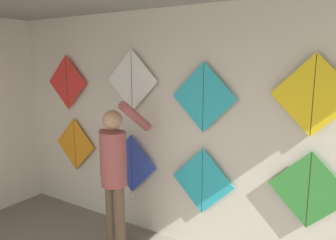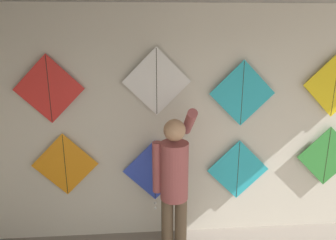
{
  "view_description": "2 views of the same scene",
  "coord_description": "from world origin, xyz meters",
  "px_view_note": "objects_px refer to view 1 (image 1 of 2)",
  "views": [
    {
      "loc": [
        2.07,
        -0.02,
        2.22
      ],
      "look_at": [
        0.2,
        2.92,
        1.58
      ],
      "focal_mm": 35.0,
      "sensor_mm": 36.0,
      "label": 1
    },
    {
      "loc": [
        -0.63,
        -0.45,
        2.57
      ],
      "look_at": [
        -0.37,
        2.92,
        1.59
      ],
      "focal_mm": 35.0,
      "sensor_mm": 36.0,
      "label": 2
    }
  ],
  "objects_px": {
    "shopkeeper": "(115,169)",
    "kite_2": "(202,181)",
    "kite_4": "(67,82)",
    "kite_1": "(132,165)",
    "kite_6": "(203,97)",
    "kite_3": "(309,190)",
    "kite_5": "(132,80)",
    "kite_0": "(75,144)",
    "kite_7": "(313,95)"
  },
  "relations": [
    {
      "from": "kite_4",
      "to": "kite_5",
      "type": "distance_m",
      "value": 1.18
    },
    {
      "from": "kite_2",
      "to": "kite_5",
      "type": "xyz_separation_m",
      "value": [
        -0.99,
        0.0,
        1.1
      ]
    },
    {
      "from": "kite_3",
      "to": "kite_5",
      "type": "height_order",
      "value": "kite_5"
    },
    {
      "from": "kite_1",
      "to": "kite_7",
      "type": "relative_size",
      "value": 1.18
    },
    {
      "from": "kite_2",
      "to": "kite_3",
      "type": "relative_size",
      "value": 1.0
    },
    {
      "from": "kite_0",
      "to": "kite_4",
      "type": "relative_size",
      "value": 1.0
    },
    {
      "from": "kite_0",
      "to": "kite_1",
      "type": "distance_m",
      "value": 1.06
    },
    {
      "from": "kite_5",
      "to": "kite_6",
      "type": "distance_m",
      "value": 0.99
    },
    {
      "from": "kite_0",
      "to": "kite_5",
      "type": "xyz_separation_m",
      "value": [
        1.08,
        0.0,
        0.96
      ]
    },
    {
      "from": "kite_0",
      "to": "kite_7",
      "type": "relative_size",
      "value": 1.0
    },
    {
      "from": "kite_3",
      "to": "kite_5",
      "type": "bearing_deg",
      "value": 180.0
    },
    {
      "from": "kite_1",
      "to": "kite_3",
      "type": "bearing_deg",
      "value": 0.01
    },
    {
      "from": "kite_4",
      "to": "kite_6",
      "type": "height_order",
      "value": "kite_4"
    },
    {
      "from": "kite_1",
      "to": "kite_0",
      "type": "bearing_deg",
      "value": 179.98
    },
    {
      "from": "shopkeeper",
      "to": "kite_4",
      "type": "height_order",
      "value": "kite_4"
    },
    {
      "from": "kite_0",
      "to": "kite_1",
      "type": "xyz_separation_m",
      "value": [
        1.05,
        -0.0,
        -0.13
      ]
    },
    {
      "from": "kite_0",
      "to": "kite_3",
      "type": "height_order",
      "value": "kite_3"
    },
    {
      "from": "kite_7",
      "to": "kite_6",
      "type": "bearing_deg",
      "value": 180.0
    },
    {
      "from": "kite_0",
      "to": "kite_7",
      "type": "height_order",
      "value": "kite_7"
    },
    {
      "from": "kite_0",
      "to": "kite_4",
      "type": "distance_m",
      "value": 0.9
    },
    {
      "from": "kite_0",
      "to": "kite_7",
      "type": "distance_m",
      "value": 3.28
    },
    {
      "from": "shopkeeper",
      "to": "kite_6",
      "type": "relative_size",
      "value": 2.33
    },
    {
      "from": "kite_1",
      "to": "kite_2",
      "type": "height_order",
      "value": "kite_1"
    },
    {
      "from": "kite_5",
      "to": "kite_7",
      "type": "distance_m",
      "value": 2.08
    },
    {
      "from": "shopkeeper",
      "to": "kite_1",
      "type": "height_order",
      "value": "shopkeeper"
    },
    {
      "from": "kite_0",
      "to": "kite_4",
      "type": "height_order",
      "value": "kite_4"
    },
    {
      "from": "kite_2",
      "to": "kite_4",
      "type": "relative_size",
      "value": 1.0
    },
    {
      "from": "shopkeeper",
      "to": "kite_3",
      "type": "distance_m",
      "value": 2.03
    },
    {
      "from": "kite_0",
      "to": "kite_2",
      "type": "bearing_deg",
      "value": 0.0
    },
    {
      "from": "kite_6",
      "to": "kite_7",
      "type": "bearing_deg",
      "value": 0.0
    },
    {
      "from": "kite_1",
      "to": "kite_7",
      "type": "bearing_deg",
      "value": 0.01
    },
    {
      "from": "shopkeeper",
      "to": "kite_2",
      "type": "height_order",
      "value": "shopkeeper"
    },
    {
      "from": "kite_7",
      "to": "kite_0",
      "type": "bearing_deg",
      "value": 180.0
    },
    {
      "from": "kite_0",
      "to": "kite_5",
      "type": "bearing_deg",
      "value": 0.0
    },
    {
      "from": "shopkeeper",
      "to": "kite_6",
      "type": "xyz_separation_m",
      "value": [
        0.83,
        0.53,
        0.81
      ]
    },
    {
      "from": "kite_1",
      "to": "kite_6",
      "type": "relative_size",
      "value": 1.18
    },
    {
      "from": "kite_4",
      "to": "kite_6",
      "type": "bearing_deg",
      "value": 0.0
    },
    {
      "from": "kite_4",
      "to": "kite_0",
      "type": "bearing_deg",
      "value": 0.0
    },
    {
      "from": "kite_5",
      "to": "kite_2",
      "type": "bearing_deg",
      "value": 0.0
    },
    {
      "from": "kite_1",
      "to": "kite_5",
      "type": "bearing_deg",
      "value": 0.68
    },
    {
      "from": "kite_6",
      "to": "shopkeeper",
      "type": "bearing_deg",
      "value": -147.71
    },
    {
      "from": "kite_6",
      "to": "kite_0",
      "type": "bearing_deg",
      "value": 180.0
    },
    {
      "from": "kite_3",
      "to": "kite_0",
      "type": "bearing_deg",
      "value": 180.0
    },
    {
      "from": "kite_2",
      "to": "kite_6",
      "type": "distance_m",
      "value": 0.95
    },
    {
      "from": "kite_4",
      "to": "kite_6",
      "type": "distance_m",
      "value": 2.16
    },
    {
      "from": "kite_1",
      "to": "kite_2",
      "type": "relative_size",
      "value": 1.18
    },
    {
      "from": "kite_5",
      "to": "kite_7",
      "type": "xyz_separation_m",
      "value": [
        2.08,
        0.0,
        -0.06
      ]
    },
    {
      "from": "kite_3",
      "to": "kite_5",
      "type": "xyz_separation_m",
      "value": [
        -2.11,
        0.0,
        0.96
      ]
    },
    {
      "from": "kite_1",
      "to": "kite_4",
      "type": "height_order",
      "value": "kite_4"
    },
    {
      "from": "kite_5",
      "to": "kite_4",
      "type": "bearing_deg",
      "value": 180.0
    }
  ]
}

